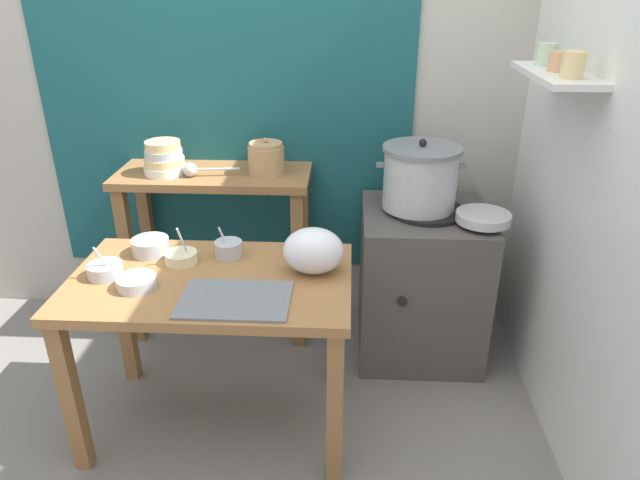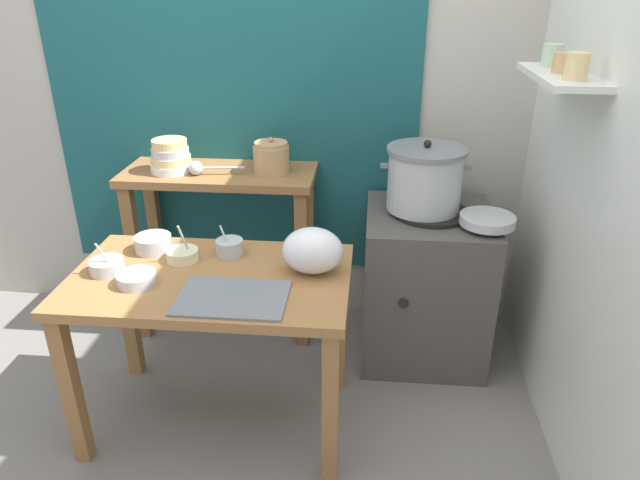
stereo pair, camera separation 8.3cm
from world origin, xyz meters
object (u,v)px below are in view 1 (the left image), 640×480
prep_bowl_3 (228,248)px  serving_tray (235,299)px  prep_bowl_2 (151,246)px  back_shelf_table (216,213)px  prep_bowl_4 (181,257)px  steamer_pot (420,177)px  ladle (192,170)px  prep_table (212,301)px  bowl_stack_enamel (164,159)px  stove_block (421,282)px  plastic_bag (313,251)px  prep_bowl_0 (136,282)px  prep_bowl_1 (105,270)px  clay_pot (266,158)px  wide_pan (483,217)px

prep_bowl_3 → serving_tray: bearing=-75.3°
serving_tray → prep_bowl_2: size_ratio=2.58×
back_shelf_table → prep_bowl_4: size_ratio=5.61×
steamer_pot → ladle: bearing=177.9°
back_shelf_table → prep_bowl_3: back_shelf_table is taller
prep_table → bowl_stack_enamel: 0.88m
prep_table → prep_bowl_4: size_ratio=6.43×
prep_bowl_3 → stove_block: bearing=26.3°
prep_table → prep_bowl_3: size_ratio=8.30×
prep_bowl_4 → bowl_stack_enamel: bearing=110.7°
stove_block → plastic_bag: bearing=-132.8°
stove_block → prep_bowl_0: bearing=-148.7°
prep_bowl_1 → prep_bowl_4: 0.30m
serving_tray → prep_bowl_1: bearing=164.1°
back_shelf_table → prep_bowl_1: back_shelf_table is taller
stove_block → serving_tray: (-0.77, -0.78, 0.34)m
steamer_pot → clay_pot: steamer_pot is taller
prep_bowl_2 → prep_bowl_1: bearing=-118.6°
steamer_pot → prep_bowl_1: 1.44m
clay_pot → prep_table: bearing=-99.7°
stove_block → prep_bowl_2: prep_bowl_2 is taller
prep_table → prep_bowl_2: size_ratio=7.10×
steamer_pot → prep_bowl_4: (-1.01, -0.52, -0.18)m
back_shelf_table → prep_bowl_2: size_ratio=6.20×
prep_table → back_shelf_table: bearing=100.8°
steamer_pot → serving_tray: 1.11m
ladle → prep_bowl_4: bearing=-81.8°
steamer_pot → prep_bowl_4: steamer_pot is taller
stove_block → ladle: size_ratio=2.88×
prep_table → plastic_bag: plastic_bag is taller
steamer_pot → wide_pan: 0.34m
clay_pot → prep_bowl_3: clay_pot is taller
clay_pot → bowl_stack_enamel: size_ratio=0.86×
back_shelf_table → bowl_stack_enamel: bearing=-172.9°
back_shelf_table → serving_tray: size_ratio=2.40×
stove_block → prep_bowl_1: size_ratio=5.57×
wide_pan → prep_bowl_0: bearing=-158.0°
back_shelf_table → ladle: ladle is taller
back_shelf_table → clay_pot: (0.27, 0.00, 0.30)m
ladle → clay_pot: bearing=11.3°
prep_bowl_1 → prep_bowl_4: prep_bowl_4 is taller
wide_pan → prep_bowl_0: 1.51m
plastic_bag → prep_bowl_4: size_ratio=1.40×
stove_block → prep_bowl_4: bearing=-154.7°
steamer_pot → prep_bowl_1: steamer_pot is taller
back_shelf_table → prep_bowl_1: size_ratio=6.86×
prep_table → prep_bowl_0: size_ratio=7.41×
back_shelf_table → prep_bowl_0: bearing=-97.8°
wide_pan → prep_bowl_0: (-1.39, -0.56, -0.06)m
back_shelf_table → prep_bowl_3: size_ratio=7.25×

